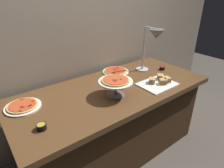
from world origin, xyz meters
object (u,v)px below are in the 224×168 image
pizza_plate_front (23,106)px  pizza_plate_raised_stand (116,82)px  sauce_cup_near (41,127)px  sauce_cup_far (162,68)px  heat_lamp (154,39)px  pizza_plate_center (116,71)px  sandwich_platter (159,82)px

pizza_plate_front → pizza_plate_raised_stand: (0.70, -0.29, 0.11)m
sauce_cup_near → sauce_cup_far: sauce_cup_near is taller
heat_lamp → sauce_cup_far: size_ratio=8.26×
heat_lamp → sauce_cup_far: heat_lamp is taller
pizza_plate_front → pizza_plate_center: (1.03, 0.11, 0.00)m
sauce_cup_near → sauce_cup_far: (1.47, 0.20, -0.00)m
heat_lamp → pizza_plate_front: heat_lamp is taller
pizza_plate_raised_stand → sauce_cup_near: bearing=-175.2°
sandwich_platter → sauce_cup_far: size_ratio=5.89×
sauce_cup_near → pizza_plate_raised_stand: bearing=4.8°
sandwich_platter → pizza_plate_front: bearing=162.4°
pizza_plate_raised_stand → sauce_cup_far: pizza_plate_raised_stand is taller
pizza_plate_center → sauce_cup_far: (0.47, -0.27, 0.01)m
pizza_plate_front → sandwich_platter: size_ratio=0.79×
pizza_plate_center → sauce_cup_far: bearing=-29.4°
heat_lamp → pizza_plate_raised_stand: bearing=-166.2°
sandwich_platter → sauce_cup_near: 1.16m
sauce_cup_near → heat_lamp: bearing=9.2°
pizza_plate_center → sauce_cup_far: size_ratio=4.91×
pizza_plate_raised_stand → sandwich_platter: size_ratio=0.84×
pizza_plate_front → sandwich_platter: bearing=-17.6°
heat_lamp → pizza_plate_raised_stand: heat_lamp is taller
pizza_plate_front → sandwich_platter: sandwich_platter is taller
heat_lamp → pizza_plate_front: bearing=173.8°
pizza_plate_center → pizza_plate_raised_stand: 0.53m
heat_lamp → sandwich_platter: (-0.13, -0.23, -0.36)m
pizza_plate_front → pizza_plate_center: same height
heat_lamp → pizza_plate_front: 1.37m
heat_lamp → sauce_cup_near: 1.35m
heat_lamp → pizza_plate_center: 0.53m
pizza_plate_front → sauce_cup_far: 1.51m
heat_lamp → pizza_plate_raised_stand: (-0.62, -0.15, -0.25)m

